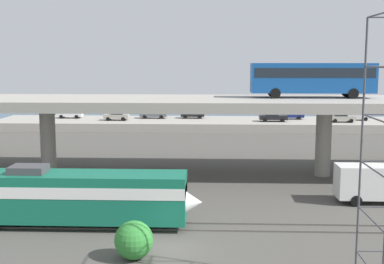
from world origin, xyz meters
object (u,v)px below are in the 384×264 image
at_px(parked_car_6, 70,114).
at_px(parked_car_2, 273,117).
at_px(parked_car_0, 289,115).
at_px(parked_car_3, 356,116).
at_px(parked_car_4, 117,116).
at_px(service_truck_west, 377,183).
at_px(parked_car_7, 192,114).
at_px(parked_car_1, 342,117).
at_px(transit_bus_on_overpass, 312,77).
at_px(train_locomotive, 81,195).
at_px(parked_car_5, 153,114).

bearing_deg(parked_car_6, parked_car_2, -5.74).
distance_m(parked_car_0, parked_car_2, 4.71).
xyz_separation_m(parked_car_3, parked_car_4, (-39.85, -1.72, 0.00)).
distance_m(service_truck_west, parked_car_0, 46.11).
bearing_deg(parked_car_7, parked_car_1, -11.04).
bearing_deg(transit_bus_on_overpass, parked_car_4, -51.73).
relative_size(service_truck_west, parked_car_7, 1.69).
distance_m(train_locomotive, parked_car_6, 54.92).
height_order(parked_car_3, parked_car_6, same).
xyz_separation_m(parked_car_6, parked_car_7, (21.17, 0.73, 0.00)).
height_order(parked_car_4, parked_car_6, same).
xyz_separation_m(parked_car_5, parked_car_7, (6.74, 0.39, -0.00)).
relative_size(transit_bus_on_overpass, parked_car_0, 2.58).
relative_size(service_truck_west, parked_car_1, 1.66).
bearing_deg(service_truck_west, parked_car_7, 109.41).
bearing_deg(parked_car_5, parked_car_0, -0.86).
height_order(transit_bus_on_overpass, parked_car_7, transit_bus_on_overpass).
bearing_deg(train_locomotive, transit_bus_on_overpass, 42.61).
relative_size(parked_car_5, parked_car_7, 1.15).
xyz_separation_m(transit_bus_on_overpass, parked_car_2, (0.12, 31.97, -7.52)).
bearing_deg(parked_car_0, parked_car_5, 179.14).
xyz_separation_m(service_truck_west, parked_car_5, (-23.24, 46.46, 0.49)).
distance_m(train_locomotive, parked_car_2, 52.63).
distance_m(parked_car_2, parked_car_4, 25.79).
bearing_deg(train_locomotive, parked_car_5, 91.37).
bearing_deg(parked_car_2, parked_car_3, 9.21).
bearing_deg(parked_car_0, parked_car_1, -27.23).
distance_m(transit_bus_on_overpass, parked_car_5, 41.65).
bearing_deg(parked_car_5, train_locomotive, -88.63).
height_order(parked_car_1, parked_car_2, same).
relative_size(train_locomotive, parked_car_6, 4.00).
xyz_separation_m(transit_bus_on_overpass, parked_car_0, (3.32, 35.43, -7.52)).
height_order(train_locomotive, parked_car_6, train_locomotive).
xyz_separation_m(parked_car_4, parked_car_6, (-8.71, 2.91, -0.00)).
bearing_deg(parked_car_0, parked_car_3, -6.18).
bearing_deg(parked_car_1, parked_car_6, 174.96).
bearing_deg(parked_car_6, transit_bus_on_overpass, -45.87).
bearing_deg(parked_car_2, parked_car_6, 174.26).
relative_size(parked_car_1, parked_car_4, 1.01).
xyz_separation_m(service_truck_west, parked_car_7, (-16.50, 46.85, 0.48)).
bearing_deg(parked_car_1, parked_car_7, 168.96).
bearing_deg(parked_car_3, parked_car_7, 175.99).
xyz_separation_m(transit_bus_on_overpass, parked_car_1, (11.09, 31.43, -7.52)).
height_order(parked_car_1, parked_car_5, same).
relative_size(train_locomotive, parked_car_2, 3.77).
bearing_deg(parked_car_1, service_truck_west, -100.48).
bearing_deg(parked_car_6, parked_car_7, 1.97).
height_order(train_locomotive, service_truck_west, train_locomotive).
relative_size(transit_bus_on_overpass, parked_car_6, 2.82).
bearing_deg(train_locomotive, service_truck_west, 16.49).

